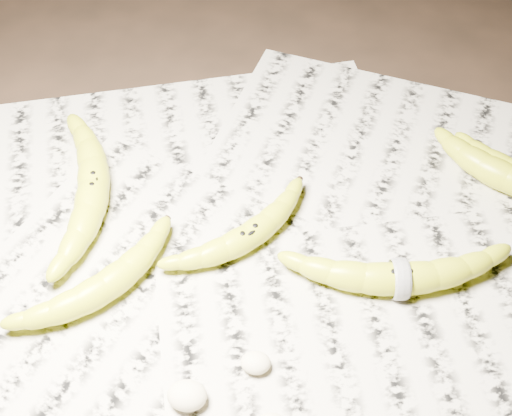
# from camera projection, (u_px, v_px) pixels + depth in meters

# --- Properties ---
(ground) EXTENTS (3.00, 3.00, 0.00)m
(ground) POSITION_uv_depth(u_px,v_px,m) (257.00, 267.00, 0.79)
(ground) COLOR black
(ground) RESTS_ON ground
(newspaper_patch) EXTENTS (0.90, 0.70, 0.01)m
(newspaper_patch) POSITION_uv_depth(u_px,v_px,m) (283.00, 280.00, 0.78)
(newspaper_patch) COLOR #B4AD9A
(newspaper_patch) RESTS_ON ground
(banana_left_a) EXTENTS (0.10, 0.23, 0.04)m
(banana_left_a) POSITION_uv_depth(u_px,v_px,m) (93.00, 187.00, 0.84)
(banana_left_a) COLOR #AEB716
(banana_left_a) RESTS_ON newspaper_patch
(banana_left_b) EXTENTS (0.16, 0.17, 0.03)m
(banana_left_b) POSITION_uv_depth(u_px,v_px,m) (104.00, 285.00, 0.75)
(banana_left_b) COLOR #AEB716
(banana_left_b) RESTS_ON newspaper_patch
(banana_center) EXTENTS (0.16, 0.16, 0.03)m
(banana_center) POSITION_uv_depth(u_px,v_px,m) (248.00, 234.00, 0.79)
(banana_center) COLOR #AEB716
(banana_center) RESTS_ON newspaper_patch
(banana_taped) EXTENTS (0.23, 0.09, 0.04)m
(banana_taped) POSITION_uv_depth(u_px,v_px,m) (400.00, 277.00, 0.75)
(banana_taped) COLOR #AEB716
(banana_taped) RESTS_ON newspaper_patch
(banana_upper_b) EXTENTS (0.19, 0.13, 0.04)m
(banana_upper_b) POSITION_uv_depth(u_px,v_px,m) (509.00, 176.00, 0.85)
(banana_upper_b) COLOR #AEB716
(banana_upper_b) RESTS_ON newspaper_patch
(measuring_tape) EXTENTS (0.01, 0.05, 0.05)m
(measuring_tape) POSITION_uv_depth(u_px,v_px,m) (400.00, 277.00, 0.75)
(measuring_tape) COLOR white
(measuring_tape) RESTS_ON newspaper_patch
(flesh_chunk_a) EXTENTS (0.04, 0.03, 0.02)m
(flesh_chunk_a) POSITION_uv_depth(u_px,v_px,m) (187.00, 394.00, 0.68)
(flesh_chunk_a) COLOR beige
(flesh_chunk_a) RESTS_ON newspaper_patch
(flesh_chunk_c) EXTENTS (0.03, 0.03, 0.02)m
(flesh_chunk_c) POSITION_uv_depth(u_px,v_px,m) (256.00, 361.00, 0.70)
(flesh_chunk_c) COLOR beige
(flesh_chunk_c) RESTS_ON newspaper_patch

